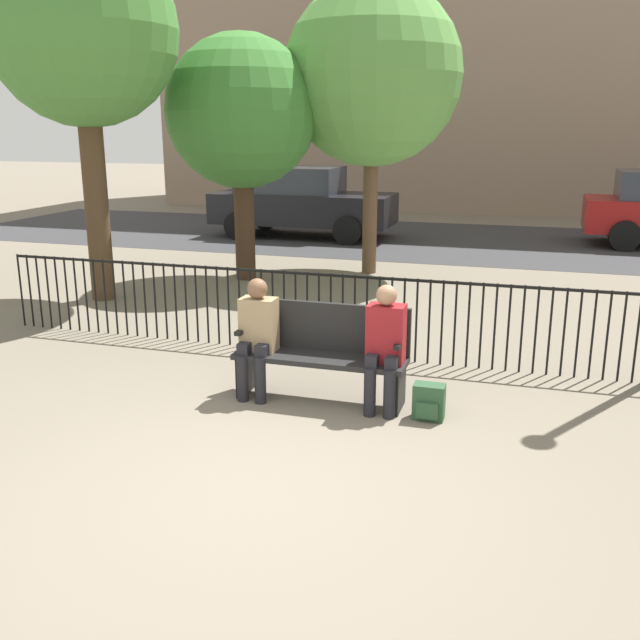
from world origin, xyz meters
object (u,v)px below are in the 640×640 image
tree_0 (372,76)px  parked_car_0 (300,201)px  seated_person_0 (257,332)px  tree_2 (242,113)px  seated_person_1 (385,342)px  tree_1 (82,32)px  park_bench (322,349)px  backpack (429,402)px

tree_0 → parked_car_0: 5.15m
seated_person_0 → tree_2: (-2.25, 5.06, 2.09)m
seated_person_1 → parked_car_0: size_ratio=0.28×
tree_2 → tree_0: bearing=30.6°
seated_person_0 → tree_0: tree_0 is taller
tree_1 → tree_2: 2.71m
park_bench → seated_person_1: bearing=-11.6°
tree_1 → seated_person_0: bearing=-39.3°
tree_0 → parked_car_0: tree_0 is taller
backpack → parked_car_0: size_ratio=0.08×
backpack → seated_person_0: bearing=176.9°
tree_1 → parked_car_0: (0.86, 6.83, -2.95)m
seated_person_1 → tree_2: size_ratio=0.30×
seated_person_0 → parked_car_0: 10.32m
park_bench → seated_person_0: size_ratio=1.41×
park_bench → parked_car_0: 10.39m
seated_person_0 → seated_person_1: 1.24m
tree_1 → seated_person_1: bearing=-31.6°
seated_person_1 → backpack: size_ratio=3.63×
backpack → parked_car_0: (-4.56, 10.00, 0.68)m
parked_car_0 → tree_1: bearing=-97.2°
seated_person_0 → tree_0: bearing=93.2°
backpack → tree_1: tree_1 is taller
backpack → tree_1: (-5.42, 3.16, 3.63)m
seated_person_0 → backpack: size_ratio=3.58×
park_bench → tree_0: bearing=98.9°
tree_2 → parked_car_0: 5.24m
parked_car_0 → tree_2: bearing=-82.5°
backpack → tree_2: (-3.92, 5.15, 2.58)m
backpack → tree_2: 6.97m
tree_0 → tree_1: size_ratio=0.94×
tree_0 → tree_1: bearing=-137.6°
park_bench → seated_person_1: 0.66m
park_bench → seated_person_1: seated_person_1 is taller
tree_0 → parked_car_0: size_ratio=1.16×
seated_person_0 → parked_car_0: (-2.89, 9.91, 0.19)m
backpack → tree_1: 7.25m
seated_person_1 → tree_2: tree_2 is taller
tree_2 → parked_car_0: tree_2 is taller
tree_1 → parked_car_0: tree_1 is taller
park_bench → backpack: size_ratio=5.06×
backpack → tree_1: size_ratio=0.06×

